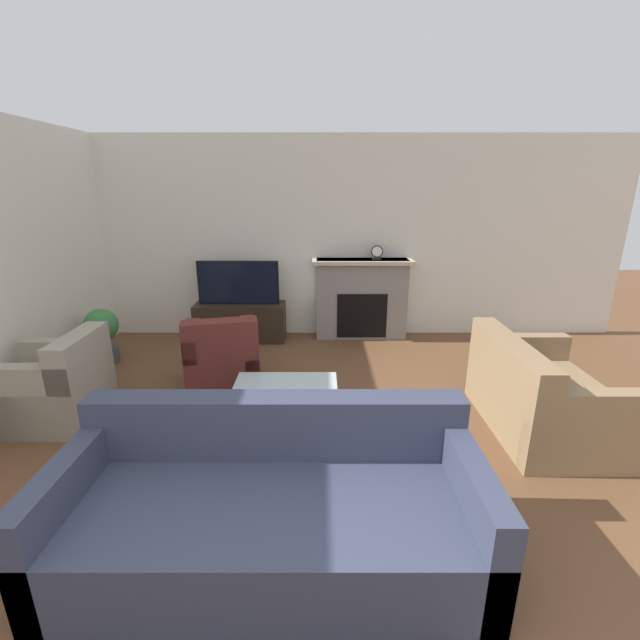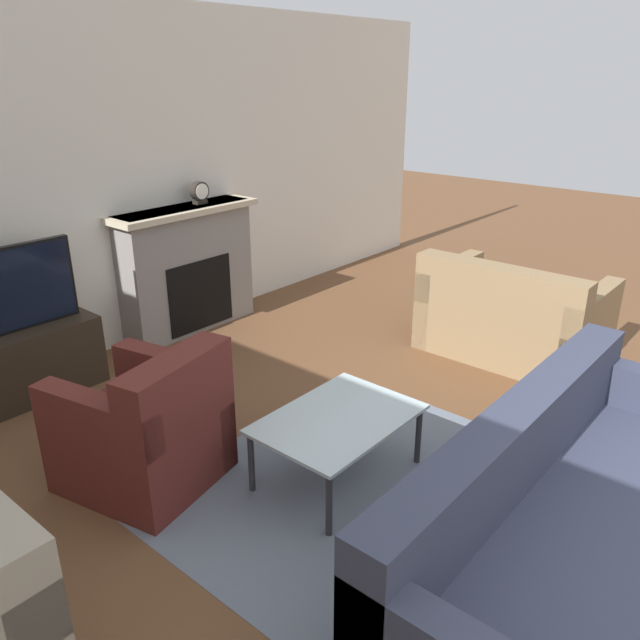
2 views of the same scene
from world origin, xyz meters
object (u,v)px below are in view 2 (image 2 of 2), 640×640
object	(u,v)px
armchair_accent	(146,433)
coffee_table	(338,423)
couch_sectional	(580,538)
couch_loveseat	(511,320)
mantel_clock	(199,192)

from	to	relation	value
armchair_accent	coffee_table	size ratio (longest dim) A/B	1.01
couch_sectional	couch_loveseat	world-z (taller)	same
coffee_table	mantel_clock	size ratio (longest dim) A/B	4.73
couch_sectional	mantel_clock	distance (m)	3.99
couch_loveseat	couch_sectional	bearing A→B (deg)	121.02
couch_sectional	coffee_table	bearing A→B (deg)	91.20
couch_sectional	armchair_accent	bearing A→B (deg)	109.33
couch_sectional	mantel_clock	size ratio (longest dim) A/B	12.18
armchair_accent	couch_sectional	bearing A→B (deg)	96.89
couch_sectional	armchair_accent	xyz separation A→B (m)	(-0.75, 2.13, 0.02)
couch_loveseat	mantel_clock	size ratio (longest dim) A/B	7.05
couch_loveseat	armchair_accent	world-z (taller)	same
couch_sectional	coffee_table	world-z (taller)	couch_sectional
couch_loveseat	mantel_clock	bearing A→B (deg)	25.48
armchair_accent	mantel_clock	size ratio (longest dim) A/B	4.78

